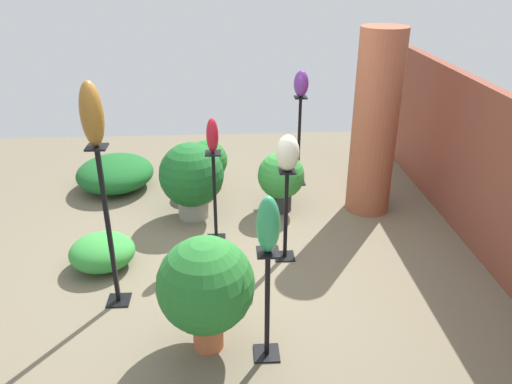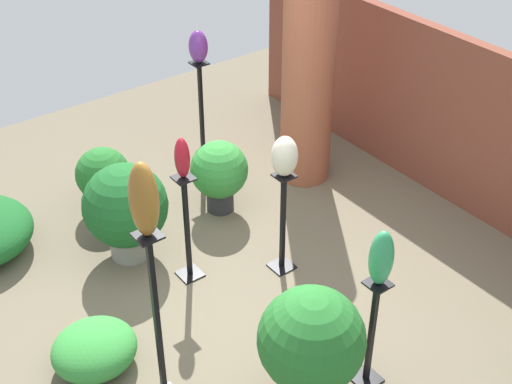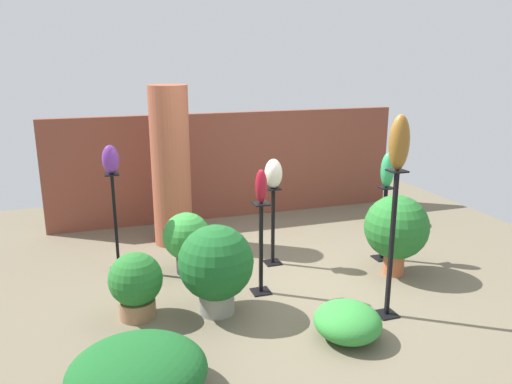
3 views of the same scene
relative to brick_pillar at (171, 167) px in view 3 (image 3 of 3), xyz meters
name	(u,v)px [view 3 (image 3 of 3)]	position (x,y,z in m)	size (l,w,h in m)	color
ground_plane	(290,279)	(1.08, -1.64, -1.08)	(8.00, 8.00, 0.00)	#6B604C
brick_wall_back	(231,165)	(1.08, 0.91, -0.24)	(5.60, 0.12, 1.67)	brown
brick_pillar	(171,167)	(0.00, 0.00, 0.00)	(0.52, 0.52, 2.15)	#9E5138
pedestal_violet	(116,227)	(-0.79, -0.75, -0.53)	(0.20, 0.20, 1.20)	black
pedestal_jade	(383,227)	(2.43, -1.43, -0.65)	(0.20, 0.20, 0.95)	black
pedestal_ruby	(261,253)	(0.65, -1.85, -0.61)	(0.20, 0.20, 1.02)	black
pedestal_ivory	(273,230)	(1.05, -1.13, -0.64)	(0.20, 0.20, 0.98)	black
pedestal_bronze	(391,251)	(1.68, -2.71, -0.39)	(0.20, 0.20, 1.49)	black
art_vase_violet	(111,159)	(-0.79, -0.75, 0.29)	(0.19, 0.19, 0.33)	#6B2D8C
art_vase_jade	(387,170)	(2.43, -1.43, 0.08)	(0.16, 0.17, 0.43)	#2D9356
art_vase_ruby	(261,186)	(0.65, -1.85, 0.12)	(0.13, 0.12, 0.36)	maroon
art_vase_ivory	(273,174)	(1.05, -1.13, 0.08)	(0.21, 0.22, 0.35)	beige
art_vase_bronze	(399,142)	(1.68, -2.71, 0.67)	(0.19, 0.18, 0.52)	brown
potted_plant_back_center	(187,238)	(-0.01, -1.07, -0.65)	(0.56, 0.56, 0.74)	#2D2D33
potted_plant_near_pillar	(216,265)	(0.09, -2.12, -0.56)	(0.75, 0.75, 0.92)	gray
potted_plant_mid_left	(396,228)	(2.30, -1.89, -0.50)	(0.75, 0.75, 0.96)	#B25B38
potted_plant_mid_right	(136,283)	(-0.68, -1.97, -0.71)	(0.53, 0.53, 0.67)	#936B4C
foliage_bed_east	(137,372)	(-0.79, -3.20, -0.87)	(1.06, 1.00, 0.42)	#195923
foliage_bed_west	(348,322)	(1.10, -2.97, -0.91)	(0.62, 0.64, 0.33)	#338C38
foliage_bed_center	(397,211)	(3.43, -0.26, -0.89)	(0.64, 0.69, 0.38)	#236B28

